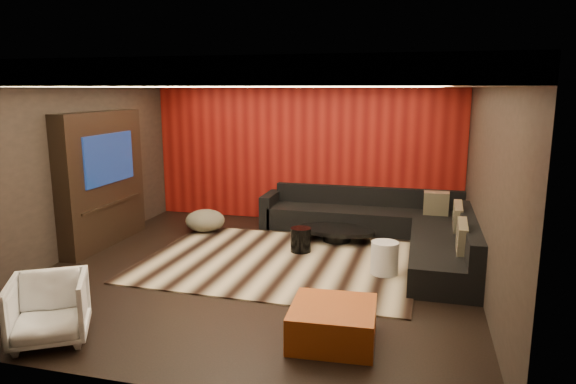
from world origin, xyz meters
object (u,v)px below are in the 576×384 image
(coffee_table, at_px, (337,234))
(orange_ottoman, at_px, (333,323))
(armchair, at_px, (49,309))
(sectional_sofa, at_px, (389,228))
(white_side_table, at_px, (384,258))
(drum_stool, at_px, (301,240))

(coffee_table, height_order, orange_ottoman, orange_ottoman)
(orange_ottoman, bearing_deg, armchair, -165.51)
(coffee_table, bearing_deg, orange_ottoman, -81.40)
(sectional_sofa, bearing_deg, white_side_table, -88.78)
(white_side_table, relative_size, armchair, 0.63)
(drum_stool, distance_m, armchair, 3.93)
(orange_ottoman, bearing_deg, white_side_table, 79.87)
(orange_ottoman, xyz_separation_m, sectional_sofa, (0.34, 3.64, 0.07))
(coffee_table, distance_m, orange_ottoman, 3.51)
(orange_ottoman, xyz_separation_m, armchair, (-2.82, -0.73, 0.15))
(coffee_table, distance_m, white_side_table, 1.66)
(coffee_table, bearing_deg, armchair, -118.69)
(coffee_table, relative_size, sectional_sofa, 0.36)
(coffee_table, xyz_separation_m, drum_stool, (-0.46, -0.73, 0.08))
(coffee_table, height_order, drum_stool, drum_stool)
(white_side_table, height_order, armchair, armchair)
(sectional_sofa, bearing_deg, armchair, -125.89)
(coffee_table, distance_m, armchair, 4.79)
(orange_ottoman, distance_m, sectional_sofa, 3.65)
(armchair, bearing_deg, coffee_table, 30.46)
(drum_stool, height_order, white_side_table, white_side_table)
(drum_stool, relative_size, sectional_sofa, 0.11)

